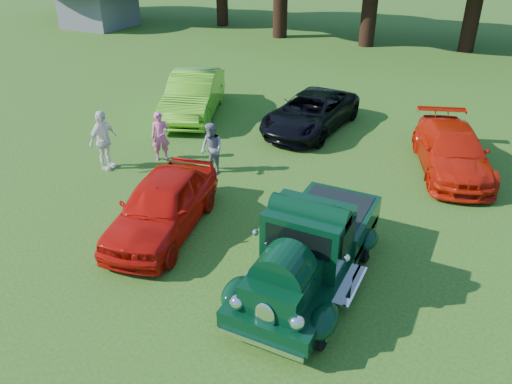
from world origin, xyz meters
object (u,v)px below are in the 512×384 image
at_px(red_convertible, 162,205).
at_px(spectator_white, 103,140).
at_px(hero_pickup, 311,249).
at_px(back_car_lime, 193,95).
at_px(spectator_pink, 160,136).
at_px(back_car_orange, 452,151).
at_px(spectator_grey, 212,149).
at_px(back_car_black, 311,112).

bearing_deg(red_convertible, spectator_white, 138.69).
height_order(hero_pickup, back_car_lime, hero_pickup).
distance_m(red_convertible, spectator_pink, 4.22).
bearing_deg(spectator_pink, spectator_white, -172.06).
xyz_separation_m(back_car_orange, spectator_pink, (-8.35, -3.21, 0.12)).
relative_size(red_convertible, spectator_grey, 2.68).
xyz_separation_m(back_car_black, back_car_orange, (5.03, -1.30, -0.00)).
xyz_separation_m(hero_pickup, back_car_black, (-3.10, 8.18, -0.15)).
xyz_separation_m(back_car_lime, back_car_orange, (9.65, -0.74, -0.16)).
height_order(hero_pickup, spectator_grey, hero_pickup).
relative_size(spectator_grey, spectator_white, 0.85).
distance_m(back_car_orange, spectator_pink, 8.95).
distance_m(back_car_black, spectator_white, 7.33).
height_order(hero_pickup, spectator_pink, hero_pickup).
xyz_separation_m(hero_pickup, spectator_white, (-7.56, 2.37, 0.11)).
relative_size(hero_pickup, red_convertible, 1.15).
xyz_separation_m(red_convertible, back_car_lime, (-3.80, 7.34, 0.10)).
xyz_separation_m(back_car_lime, spectator_grey, (3.24, -4.07, -0.03)).
bearing_deg(spectator_grey, back_car_orange, 51.69).
bearing_deg(spectator_pink, spectator_grey, -44.53).
relative_size(red_convertible, spectator_pink, 2.68).
distance_m(hero_pickup, back_car_orange, 7.14).
bearing_deg(red_convertible, back_car_lime, 105.90).
xyz_separation_m(spectator_grey, spectator_white, (-3.08, -1.18, 0.14)).
xyz_separation_m(red_convertible, back_car_black, (0.82, 7.90, -0.05)).
height_order(red_convertible, spectator_grey, spectator_grey).
xyz_separation_m(back_car_orange, spectator_grey, (-6.41, -3.33, 0.12)).
height_order(back_car_orange, spectator_grey, spectator_grey).
bearing_deg(back_car_orange, back_car_lime, 156.84).
bearing_deg(back_car_orange, spectator_pink, -177.76).
height_order(back_car_black, spectator_white, spectator_white).
xyz_separation_m(back_car_lime, spectator_white, (0.16, -5.25, 0.11)).
bearing_deg(hero_pickup, back_car_lime, 135.38).
bearing_deg(spectator_white, back_car_lime, 1.70).
relative_size(red_convertible, back_car_lime, 0.85).
distance_m(spectator_pink, spectator_grey, 1.95).
xyz_separation_m(hero_pickup, back_car_lime, (-7.72, 7.62, 0.00)).
bearing_deg(hero_pickup, red_convertible, 175.96).
xyz_separation_m(red_convertible, spectator_pink, (-2.50, 3.39, 0.07)).
xyz_separation_m(red_convertible, spectator_grey, (-0.56, 3.27, 0.07)).
distance_m(red_convertible, back_car_orange, 8.82).
relative_size(back_car_black, back_car_orange, 1.04).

